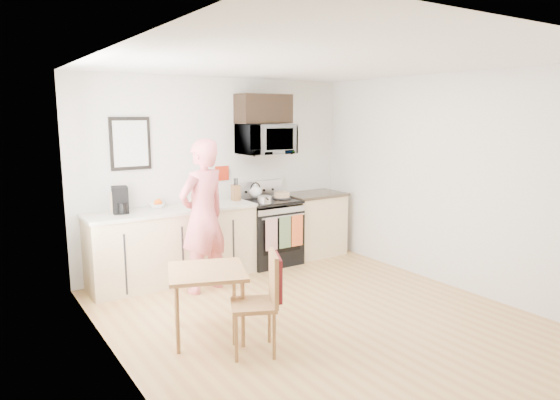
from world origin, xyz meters
TOP-DOWN VIEW (x-y plane):
  - floor at (0.00, 0.00)m, footprint 4.60×4.60m
  - back_wall at (0.00, 2.30)m, footprint 4.00×0.04m
  - front_wall at (0.00, -2.30)m, footprint 4.00×0.04m
  - left_wall at (-2.00, 0.00)m, footprint 0.04×4.60m
  - right_wall at (2.00, 0.00)m, footprint 0.04×4.60m
  - ceiling at (0.00, 0.00)m, footprint 4.00×4.60m
  - window at (-1.96, 0.80)m, footprint 0.06×1.40m
  - cabinet_left at (-0.80, 2.00)m, footprint 2.10×0.60m
  - countertop_left at (-0.80, 2.00)m, footprint 2.14×0.64m
  - cabinet_right at (1.43, 2.00)m, footprint 0.84×0.60m
  - countertop_right at (1.43, 2.00)m, footprint 0.88×0.64m
  - range at (0.63, 1.98)m, footprint 0.76×0.70m
  - microwave at (0.63, 2.08)m, footprint 0.76×0.51m
  - upper_cabinet at (0.63, 2.12)m, footprint 0.76×0.35m
  - wall_art at (-1.20, 2.28)m, footprint 0.50×0.04m
  - wall_trivet at (0.05, 2.28)m, footprint 0.20×0.02m
  - person at (-0.63, 1.45)m, footprint 0.77×0.62m
  - dining_table at (-1.14, 0.27)m, footprint 0.79×0.79m
  - chair at (-0.82, -0.30)m, footprint 0.54×0.52m
  - knife_block at (0.15, 2.08)m, footprint 0.11×0.15m
  - utensil_crock at (-0.43, 2.11)m, footprint 0.11×0.11m
  - fruit_bowl at (-0.94, 2.17)m, footprint 0.27×0.27m
  - milk_carton at (-1.46, 2.09)m, footprint 0.12×0.12m
  - coffee_maker at (-1.42, 2.05)m, footprint 0.22×0.28m
  - bread_bag at (-0.45, 1.78)m, footprint 0.33×0.17m
  - cake at (0.82, 1.95)m, footprint 0.26×0.26m
  - kettle at (0.51, 2.16)m, footprint 0.18×0.18m
  - pot at (0.41, 1.75)m, footprint 0.19×0.32m

SIDE VIEW (x-z plane):
  - floor at x=0.00m, z-range 0.00..0.00m
  - range at x=0.63m, z-range -0.14..1.02m
  - cabinet_left at x=-0.80m, z-range 0.00..0.90m
  - cabinet_right at x=1.43m, z-range 0.00..0.90m
  - dining_table at x=-1.14m, z-range 0.26..0.92m
  - chair at x=-0.82m, z-range 0.13..1.05m
  - person at x=-0.63m, z-range 0.00..1.83m
  - countertop_left at x=-0.80m, z-range 0.90..0.94m
  - countertop_right at x=1.43m, z-range 0.90..0.94m
  - cake at x=0.82m, z-range 0.92..1.01m
  - pot at x=0.41m, z-range 0.93..1.02m
  - fruit_bowl at x=-0.94m, z-range 0.93..1.03m
  - bread_bag at x=-0.45m, z-range 0.94..1.06m
  - kettle at x=0.51m, z-range 0.91..1.14m
  - knife_block at x=0.15m, z-range 0.94..1.15m
  - milk_carton at x=-1.46m, z-range 0.94..1.20m
  - utensil_crock at x=-0.43m, z-range 0.91..1.25m
  - coffee_maker at x=-1.42m, z-range 0.93..1.25m
  - back_wall at x=0.00m, z-range 0.00..2.60m
  - front_wall at x=0.00m, z-range 0.00..2.60m
  - left_wall at x=-2.00m, z-range 0.00..2.60m
  - right_wall at x=2.00m, z-range 0.00..2.60m
  - wall_trivet at x=0.05m, z-range 1.20..1.40m
  - window at x=-1.96m, z-range 0.80..2.30m
  - wall_art at x=-1.20m, z-range 1.43..2.08m
  - microwave at x=0.63m, z-range 1.55..1.97m
  - upper_cabinet at x=0.63m, z-range 1.98..2.38m
  - ceiling at x=0.00m, z-range 2.58..2.62m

